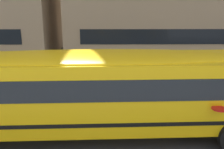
# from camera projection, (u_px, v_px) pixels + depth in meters

# --- Properties ---
(ground_plane) EXTENTS (400.00, 400.00, 0.00)m
(ground_plane) POSITION_uv_depth(u_px,v_px,m) (98.00, 116.00, 9.65)
(ground_plane) COLOR #38383D
(sidewalk_far) EXTENTS (120.00, 3.00, 0.01)m
(sidewalk_far) POSITION_uv_depth(u_px,v_px,m) (103.00, 67.00, 17.21)
(sidewalk_far) COLOR gray
(sidewalk_far) RESTS_ON ground_plane
(lane_centreline) EXTENTS (110.00, 0.16, 0.01)m
(lane_centreline) POSITION_uv_depth(u_px,v_px,m) (98.00, 116.00, 9.65)
(lane_centreline) COLOR silver
(lane_centreline) RESTS_ON ground_plane
(school_bus) EXTENTS (12.52, 2.98, 2.78)m
(school_bus) POSITION_uv_depth(u_px,v_px,m) (103.00, 87.00, 7.91)
(school_bus) COLOR yellow
(school_bus) RESTS_ON ground_plane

